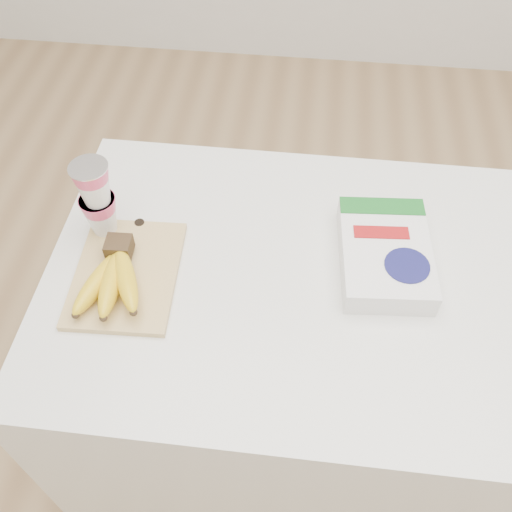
# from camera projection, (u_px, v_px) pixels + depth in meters

# --- Properties ---
(table) EXTENTS (1.04, 0.69, 0.78)m
(table) POSITION_uv_depth(u_px,v_px,m) (305.00, 374.00, 1.38)
(table) COLOR white
(table) RESTS_ON ground
(cutting_board) EXTENTS (0.20, 0.27, 0.01)m
(cutting_board) POSITION_uv_depth(u_px,v_px,m) (127.00, 274.00, 1.07)
(cutting_board) COLOR tan
(cutting_board) RESTS_ON table
(bananas) EXTENTS (0.14, 0.19, 0.06)m
(bananas) POSITION_uv_depth(u_px,v_px,m) (112.00, 278.00, 1.03)
(bananas) COLOR #382816
(bananas) RESTS_ON cutting_board
(yogurt_stack) EXTENTS (0.07, 0.07, 0.17)m
(yogurt_stack) POSITION_uv_depth(u_px,v_px,m) (96.00, 197.00, 1.07)
(yogurt_stack) COLOR white
(yogurt_stack) RESTS_ON cutting_board
(cereal_box) EXTENTS (0.18, 0.26, 0.05)m
(cereal_box) POSITION_uv_depth(u_px,v_px,m) (385.00, 254.00, 1.08)
(cereal_box) COLOR white
(cereal_box) RESTS_ON table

